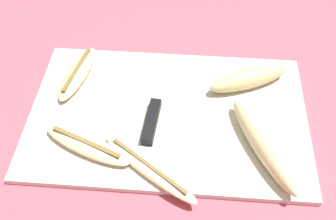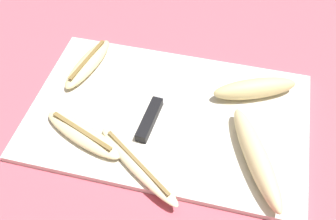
% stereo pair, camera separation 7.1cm
% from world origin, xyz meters
% --- Properties ---
extents(ground_plane, '(4.00, 4.00, 0.00)m').
position_xyz_m(ground_plane, '(0.00, 0.00, 0.00)').
color(ground_plane, '#C65160').
extents(cutting_board, '(0.51, 0.32, 0.01)m').
position_xyz_m(cutting_board, '(0.00, 0.00, 0.01)').
color(cutting_board, silver).
rests_on(cutting_board, ground_plane).
extents(knife, '(0.04, 0.21, 0.02)m').
position_xyz_m(knife, '(-0.03, -0.01, 0.02)').
color(knife, black).
rests_on(knife, cutting_board).
extents(banana_mellow_near, '(0.07, 0.16, 0.02)m').
position_xyz_m(banana_mellow_near, '(-0.18, 0.08, 0.02)').
color(banana_mellow_near, beige).
rests_on(banana_mellow_near, cutting_board).
extents(banana_spotted_left, '(0.16, 0.10, 0.04)m').
position_xyz_m(banana_spotted_left, '(0.15, 0.08, 0.03)').
color(banana_spotted_left, '#DBC684').
rests_on(banana_spotted_left, cutting_board).
extents(banana_ripe_center, '(0.12, 0.20, 0.04)m').
position_xyz_m(banana_ripe_center, '(0.17, -0.07, 0.03)').
color(banana_ripe_center, beige).
rests_on(banana_ripe_center, cutting_board).
extents(banana_soft_right, '(0.17, 0.10, 0.02)m').
position_xyz_m(banana_soft_right, '(-0.13, -0.09, 0.02)').
color(banana_soft_right, beige).
rests_on(banana_soft_right, cutting_board).
extents(banana_cream_curved, '(0.18, 0.14, 0.02)m').
position_xyz_m(banana_cream_curved, '(-0.02, -0.12, 0.02)').
color(banana_cream_curved, beige).
rests_on(banana_cream_curved, cutting_board).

